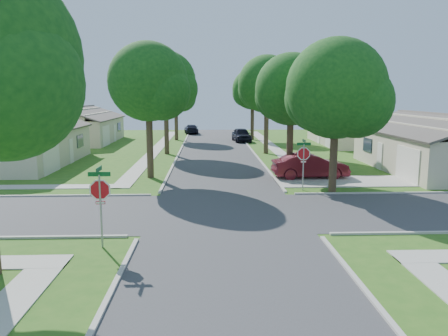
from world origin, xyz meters
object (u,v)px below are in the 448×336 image
stop_sign_ne (304,156)px  tree_w_mid (166,84)px  tree_e_near (292,93)px  car_curb_east (241,135)px  stop_sign_sw (100,193)px  car_curb_west (191,129)px  tree_ne_corner (337,93)px  tree_e_mid (267,87)px  tree_e_far (253,91)px  house_nw_near (17,146)px  car_driveway (310,166)px  house_ne_far (355,131)px  house_nw_far (79,129)px  tree_w_far (176,95)px  tree_w_near (149,85)px  house_ne_near (438,150)px

stop_sign_ne → tree_w_mid: tree_w_mid is taller
tree_e_near → car_curb_east: size_ratio=1.74×
stop_sign_sw → car_curb_west: (1.50, 47.72, -1.37)m
tree_ne_corner → tree_e_mid: bearing=95.4°
tree_e_mid → tree_e_far: (-0.00, 13.00, -0.27)m
house_nw_near → car_curb_west: (12.79, 28.02, -0.86)m
tree_e_near → car_driveway: bearing=-23.7°
tree_e_far → tree_w_mid: (-9.39, -13.00, 0.51)m
tree_e_far → house_ne_far: size_ratio=0.64×
tree_e_mid → house_nw_far: 23.95m
tree_w_far → tree_ne_corner: size_ratio=0.93×
tree_e_far → car_curb_east: tree_e_far is taller
tree_e_near → car_driveway: size_ratio=1.65×
tree_e_far → car_curb_west: 13.14m
tree_e_near → house_nw_far: tree_e_near is taller
tree_e_mid → car_curb_west: tree_e_mid is taller
stop_sign_ne → tree_w_mid: (-9.34, 16.31, 4.46)m
car_curb_west → car_curb_east: bearing=114.2°
house_nw_far → car_curb_east: size_ratio=2.85×
tree_e_near → tree_w_mid: 15.26m
stop_sign_sw → tree_w_near: 14.30m
tree_w_far → car_driveway: size_ratio=1.60×
tree_w_mid → car_curb_west: size_ratio=2.10×
house_ne_far → tree_w_near: bearing=-135.9°
tree_w_far → house_nw_far: bearing=-170.0°
tree_e_near → tree_e_mid: tree_e_mid is taller
tree_w_near → house_ne_far: size_ratio=0.66×
tree_w_far → car_curb_east: size_ratio=1.69×
tree_e_near → car_curb_west: size_ratio=1.82×
car_curb_east → car_curb_west: size_ratio=1.05×
tree_e_near → tree_w_mid: (-9.39, 12.00, 0.85)m
tree_e_mid → house_ne_far: size_ratio=0.68×
house_ne_far → house_nw_far: bearing=174.6°
house_nw_near → car_curb_west: 30.82m
tree_w_mid → car_curb_east: 14.61m
stop_sign_sw → tree_w_far: tree_w_far is taller
tree_e_far → house_ne_near: tree_e_far is taller
house_ne_near → house_ne_far: size_ratio=1.00×
tree_e_near → stop_sign_sw: bearing=-124.6°
tree_w_near → car_curb_east: tree_w_near is taller
tree_e_far → tree_w_far: 9.42m
tree_w_mid → car_driveway: size_ratio=1.91×
stop_sign_sw → tree_w_near: size_ratio=0.33×
stop_sign_sw → house_ne_far: house_ne_far is taller
tree_w_mid → car_curb_east: size_ratio=2.01×
tree_ne_corner → house_nw_far: 35.90m
house_nw_near → stop_sign_ne: bearing=-26.5°
tree_w_near → house_nw_far: (-11.35, 22.99, -4.60)m
car_curb_east → car_curb_west: 12.79m
tree_e_far → house_ne_near: (11.24, -23.01, -4.46)m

